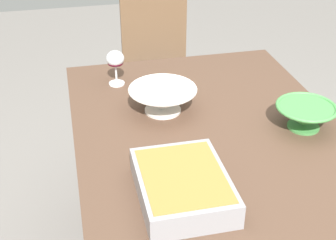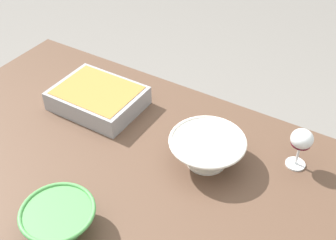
{
  "view_description": "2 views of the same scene",
  "coord_description": "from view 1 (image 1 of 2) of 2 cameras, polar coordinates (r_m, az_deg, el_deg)",
  "views": [
    {
      "loc": [
        -1.22,
        0.45,
        1.63
      ],
      "look_at": [
        0.1,
        0.15,
        0.81
      ],
      "focal_mm": 51.02,
      "sensor_mm": 36.0,
      "label": 1
    },
    {
      "loc": [
        0.7,
        -0.79,
        1.76
      ],
      "look_at": [
        0.1,
        0.18,
        0.81
      ],
      "focal_mm": 45.82,
      "sensor_mm": 36.0,
      "label": 2
    }
  ],
  "objects": [
    {
      "name": "dining_table",
      "position": [
        1.64,
        6.09,
        -6.3
      ],
      "size": [
        1.5,
        0.94,
        0.74
      ],
      "color": "brown",
      "rests_on": "ground_plane"
    },
    {
      "name": "chair",
      "position": [
        2.64,
        -1.15,
        5.57
      ],
      "size": [
        0.41,
        0.38,
        0.93
      ],
      "color": "#334772",
      "rests_on": "ground_plane"
    },
    {
      "name": "casserole_dish",
      "position": [
        1.35,
        1.77,
        -7.72
      ],
      "size": [
        0.32,
        0.25,
        0.08
      ],
      "color": "#99999E",
      "rests_on": "dining_table"
    },
    {
      "name": "wine_glass",
      "position": [
        1.94,
        -6.31,
        7.03
      ],
      "size": [
        0.07,
        0.07,
        0.15
      ],
      "color": "white",
      "rests_on": "dining_table"
    },
    {
      "name": "mixing_bowl",
      "position": [
        1.72,
        16.06,
        0.56
      ],
      "size": [
        0.21,
        0.21,
        0.09
      ],
      "color": "#4C994C",
      "rests_on": "dining_table"
    },
    {
      "name": "small_bowl",
      "position": [
        1.75,
        -0.63,
        2.62
      ],
      "size": [
        0.25,
        0.25,
        0.1
      ],
      "color": "white",
      "rests_on": "dining_table"
    }
  ]
}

